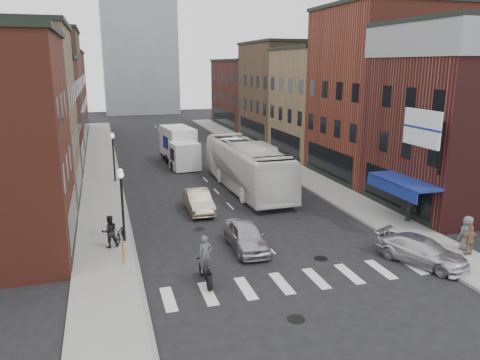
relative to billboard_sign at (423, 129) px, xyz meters
The scene contains 30 objects.
ground 10.56m from the billboard_sign, behind, with size 160.00×160.00×0.00m, color black.
sidewalk_left 28.12m from the billboard_sign, 128.47° to the left, with size 3.00×74.00×0.15m, color gray.
sidewalk_right 22.34m from the billboard_sign, 90.23° to the left, with size 3.00×74.00×0.15m, color gray.
curb_left 27.25m from the billboard_sign, 125.94° to the left, with size 0.20×74.00×0.16m, color gray.
curb_right 22.41m from the billboard_sign, 94.22° to the left, with size 0.20×74.00×0.16m, color gray.
crosswalk_stripes 11.12m from the billboard_sign, 157.82° to the right, with size 12.00×2.20×0.01m, color silver.
bldg_left_mid_b 33.30m from the billboard_sign, 135.10° to the left, with size 10.30×10.20×10.30m.
bldg_left_far_a 41.79m from the billboard_sign, 124.35° to the left, with size 10.30×12.20×13.30m.
bldg_left_far_b 53.93m from the billboard_sign, 115.93° to the left, with size 10.30×16.20×11.30m.
bldg_right_corner 7.55m from the billboard_sign, 31.97° to the left, with size 10.30×9.20×12.30m.
bldg_right_mid_a 14.98m from the billboard_sign, 64.61° to the left, with size 10.30×10.20×14.30m.
bldg_right_mid_b 24.36m from the billboard_sign, 74.75° to the left, with size 10.30×10.20×11.30m.
bldg_right_far_a 35.09m from the billboard_sign, 79.48° to the left, with size 10.30×12.20×12.30m.
bldg_right_far_b 48.93m from the billboard_sign, 82.47° to the left, with size 10.30×16.20×10.30m.
awning_blue 4.05m from the billboard_sign, 80.39° to the left, with size 1.80×5.00×0.78m.
billboard_sign is the anchor object (origin of this frame).
streetlamp_near 16.68m from the billboard_sign, 167.65° to the left, with size 0.32×1.22×4.11m.
streetlamp_far 23.92m from the billboard_sign, 132.41° to the left, with size 0.32×1.22×4.11m.
bike_rack 17.14m from the billboard_sign, behind, with size 0.08×0.68×0.80m.
box_truck 25.53m from the billboard_sign, 112.41° to the left, with size 3.03×8.32×3.53m.
motorcycle_rider 13.96m from the billboard_sign, 168.86° to the right, with size 0.63×2.22×2.26m.
transit_bus 14.56m from the billboard_sign, 116.26° to the left, with size 3.16×13.52×3.77m, color white.
sedan_left_near 11.25m from the billboard_sign, behind, with size 1.72×4.27×1.46m, color #B3B2B7.
sedan_left_far 14.56m from the billboard_sign, 144.05° to the left, with size 1.51×4.34×1.43m, color #BFB49B.
curb_car 6.79m from the billboard_sign, 121.32° to the right, with size 1.84×4.52×1.31m, color silver.
parked_bicycle 17.43m from the billboard_sign, 167.85° to the left, with size 0.62×1.77×0.93m, color black.
ped_left_solo 17.73m from the billboard_sign, behind, with size 0.85×0.49×1.75m, color black.
ped_right_a 5.57m from the billboard_sign, 63.26° to the left, with size 1.14×0.57×1.77m, color black.
ped_right_b 6.31m from the billboard_sign, 79.49° to the right, with size 0.94×0.47×1.60m, color #8D6947.
ped_right_c 5.94m from the billboard_sign, 70.88° to the right, with size 0.90×0.58×1.84m, color slate.
Camera 1 is at (-8.22, -20.93, 9.60)m, focal length 35.00 mm.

